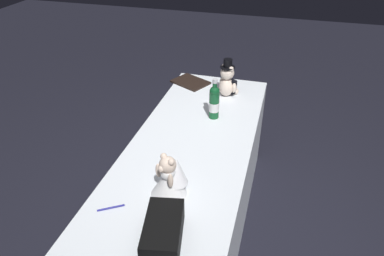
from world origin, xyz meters
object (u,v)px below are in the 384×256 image
at_px(gift_case_black, 163,232).
at_px(guestbook, 190,82).
at_px(signing_pen, 112,208).
at_px(champagne_bottle, 214,102).
at_px(teddy_bear_groom, 228,81).
at_px(teddy_bear_bride, 170,177).

height_order(gift_case_black, guestbook, gift_case_black).
xyz_separation_m(signing_pen, guestbook, (-1.47, -0.02, 0.00)).
bearing_deg(guestbook, gift_case_black, 38.74).
bearing_deg(champagne_bottle, teddy_bear_groom, 176.00).
xyz_separation_m(teddy_bear_bride, gift_case_black, (0.30, 0.07, -0.04)).
distance_m(teddy_bear_groom, guestbook, 0.37).
distance_m(teddy_bear_bride, signing_pen, 0.32).
xyz_separation_m(teddy_bear_groom, champagne_bottle, (0.36, -0.03, 0.01)).
relative_size(champagne_bottle, signing_pen, 2.35).
height_order(champagne_bottle, gift_case_black, champagne_bottle).
relative_size(teddy_bear_bride, gift_case_black, 0.75).
bearing_deg(guestbook, teddy_bear_bride, 38.50).
distance_m(champagne_bottle, gift_case_black, 1.10).
bearing_deg(teddy_bear_bride, teddy_bear_groom, 176.44).
distance_m(teddy_bear_groom, champagne_bottle, 0.36).
bearing_deg(signing_pen, teddy_bear_groom, 166.84).
height_order(champagne_bottle, guestbook, champagne_bottle).
bearing_deg(signing_pen, gift_case_black, 69.07).
xyz_separation_m(champagne_bottle, gift_case_black, (1.10, 0.02, -0.06)).
distance_m(teddy_bear_bride, gift_case_black, 0.31).
xyz_separation_m(teddy_bear_groom, teddy_bear_bride, (1.15, -0.07, -0.01)).
bearing_deg(guestbook, teddy_bear_groom, 95.88).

